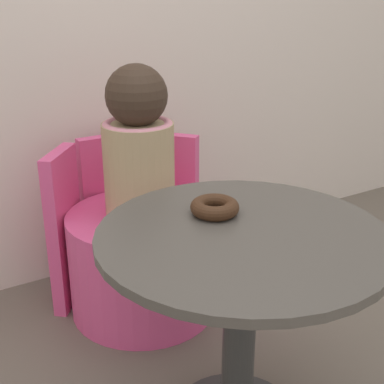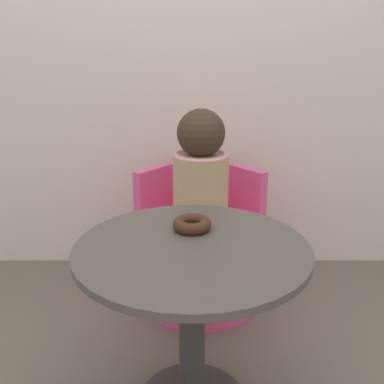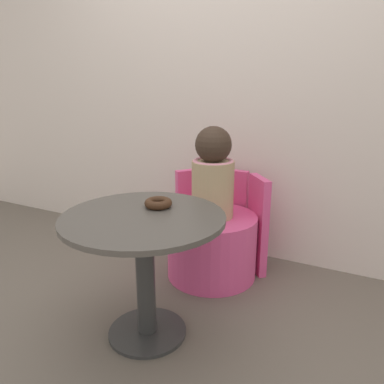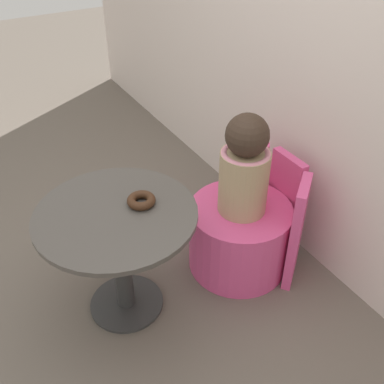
{
  "view_description": "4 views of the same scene",
  "coord_description": "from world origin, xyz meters",
  "px_view_note": "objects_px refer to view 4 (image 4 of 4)",
  "views": [
    {
      "loc": [
        -0.75,
        -1.0,
        1.22
      ],
      "look_at": [
        0.05,
        0.31,
        0.62
      ],
      "focal_mm": 50.0,
      "sensor_mm": 36.0,
      "label": 1
    },
    {
      "loc": [
        0.0,
        -1.32,
        1.25
      ],
      "look_at": [
        0.0,
        0.33,
        0.7
      ],
      "focal_mm": 42.0,
      "sensor_mm": 36.0,
      "label": 2
    },
    {
      "loc": [
        0.93,
        -1.35,
        1.22
      ],
      "look_at": [
        0.09,
        0.29,
        0.67
      ],
      "focal_mm": 35.0,
      "sensor_mm": 36.0,
      "label": 3
    },
    {
      "loc": [
        1.56,
        -0.52,
        1.92
      ],
      "look_at": [
        0.08,
        0.34,
        0.67
      ],
      "focal_mm": 42.0,
      "sensor_mm": 36.0,
      "label": 4
    }
  ],
  "objects_px": {
    "round_table": "(118,238)",
    "donut": "(141,200)",
    "child_figure": "(245,167)",
    "tub_chair": "(239,237)"
  },
  "relations": [
    {
      "from": "round_table",
      "to": "donut",
      "type": "relative_size",
      "value": 5.63
    },
    {
      "from": "child_figure",
      "to": "donut",
      "type": "bearing_deg",
      "value": -94.3
    },
    {
      "from": "round_table",
      "to": "donut",
      "type": "bearing_deg",
      "value": 89.45
    },
    {
      "from": "round_table",
      "to": "child_figure",
      "type": "xyz_separation_m",
      "value": [
        0.04,
        0.69,
        0.2
      ]
    },
    {
      "from": "round_table",
      "to": "tub_chair",
      "type": "height_order",
      "value": "round_table"
    },
    {
      "from": "round_table",
      "to": "tub_chair",
      "type": "relative_size",
      "value": 1.33
    },
    {
      "from": "donut",
      "to": "child_figure",
      "type": "bearing_deg",
      "value": 85.7
    },
    {
      "from": "tub_chair",
      "to": "child_figure",
      "type": "height_order",
      "value": "child_figure"
    },
    {
      "from": "child_figure",
      "to": "round_table",
      "type": "bearing_deg",
      "value": -93.59
    },
    {
      "from": "child_figure",
      "to": "donut",
      "type": "relative_size",
      "value": 4.15
    }
  ]
}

